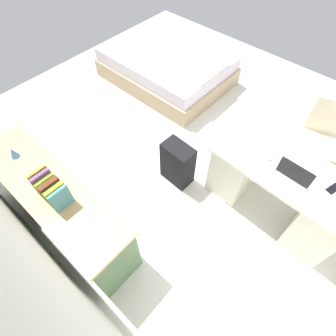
% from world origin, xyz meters
% --- Properties ---
extents(ground_plane, '(5.66, 5.66, 0.00)m').
position_xyz_m(ground_plane, '(0.00, 0.00, 0.00)').
color(ground_plane, silver).
extents(desk, '(1.46, 0.71, 0.72)m').
position_xyz_m(desk, '(-1.32, 0.02, 0.38)').
color(desk, silver).
rests_on(desk, ground_plane).
extents(office_chair, '(0.58, 0.58, 0.94)m').
position_xyz_m(office_chair, '(-1.37, -0.81, 0.42)').
color(office_chair, black).
rests_on(office_chair, ground_plane).
extents(credenza, '(1.80, 0.48, 0.76)m').
position_xyz_m(credenza, '(0.18, 1.65, 0.38)').
color(credenza, '#4C6B47').
rests_on(credenza, ground_plane).
extents(bed, '(1.91, 1.41, 0.58)m').
position_xyz_m(bed, '(1.12, -0.99, 0.24)').
color(bed, tan).
rests_on(bed, ground_plane).
extents(suitcase_black, '(0.37, 0.24, 0.57)m').
position_xyz_m(suitcase_black, '(-0.29, 0.41, 0.28)').
color(suitcase_black, black).
rests_on(suitcase_black, ground_plane).
extents(laptop, '(0.32, 0.23, 0.21)m').
position_xyz_m(laptop, '(-1.38, 0.06, 0.77)').
color(laptop, silver).
rests_on(laptop, desk).
extents(computer_mouse, '(0.06, 0.10, 0.03)m').
position_xyz_m(computer_mouse, '(-1.12, 0.02, 0.74)').
color(computer_mouse, white).
rests_on(computer_mouse, desk).
extents(cell_phone_near_laptop, '(0.10, 0.15, 0.01)m').
position_xyz_m(cell_phone_near_laptop, '(-1.70, -0.03, 0.73)').
color(cell_phone_near_laptop, black).
rests_on(cell_phone_near_laptop, desk).
extents(book_row, '(0.31, 0.17, 0.24)m').
position_xyz_m(book_row, '(0.03, 1.65, 0.87)').
color(book_row, teal).
rests_on(book_row, credenza).
extents(figurine_small, '(0.08, 0.08, 0.11)m').
position_xyz_m(figurine_small, '(0.69, 1.65, 0.81)').
color(figurine_small, '#4C7FBF').
rests_on(figurine_small, credenza).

